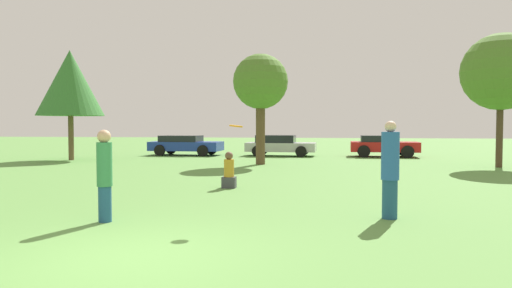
# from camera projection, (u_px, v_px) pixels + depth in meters

# --- Properties ---
(ground_plane) EXTENTS (120.00, 120.00, 0.00)m
(ground_plane) POSITION_uv_depth(u_px,v_px,m) (126.00, 259.00, 6.41)
(ground_plane) COLOR #5B8E42
(person_thrower) EXTENTS (0.29, 0.29, 1.77)m
(person_thrower) POSITION_uv_depth(u_px,v_px,m) (105.00, 174.00, 8.79)
(person_thrower) COLOR navy
(person_thrower) RESTS_ON ground
(person_catcher) EXTENTS (0.35, 0.35, 1.94)m
(person_catcher) POSITION_uv_depth(u_px,v_px,m) (390.00, 169.00, 9.10)
(person_catcher) COLOR navy
(person_catcher) RESTS_ON ground
(frisbee) EXTENTS (0.26, 0.26, 0.06)m
(frisbee) POSITION_uv_depth(u_px,v_px,m) (236.00, 126.00, 8.84)
(frisbee) COLOR orange
(bystander_sitting) EXTENTS (0.40, 0.33, 1.07)m
(bystander_sitting) POSITION_uv_depth(u_px,v_px,m) (229.00, 172.00, 13.58)
(bystander_sitting) COLOR #3F3F47
(bystander_sitting) RESTS_ON ground
(tree_0) EXTENTS (3.45, 3.45, 5.79)m
(tree_0) POSITION_uv_depth(u_px,v_px,m) (70.00, 83.00, 24.18)
(tree_0) COLOR brown
(tree_0) RESTS_ON ground
(tree_1) EXTENTS (2.58, 2.58, 5.18)m
(tree_1) POSITION_uv_depth(u_px,v_px,m) (260.00, 83.00, 21.51)
(tree_1) COLOR brown
(tree_1) RESTS_ON ground
(tree_2) EXTENTS (3.35, 3.35, 5.85)m
(tree_2) POSITION_uv_depth(u_px,v_px,m) (501.00, 72.00, 20.01)
(tree_2) COLOR #473323
(tree_2) RESTS_ON ground
(parked_car_blue) EXTENTS (4.42, 2.16, 1.21)m
(parked_car_blue) POSITION_uv_depth(u_px,v_px,m) (185.00, 144.00, 28.18)
(parked_car_blue) COLOR #1E389E
(parked_car_blue) RESTS_ON ground
(parked_car_silver) EXTENTS (4.22, 2.11, 1.25)m
(parked_car_silver) POSITION_uv_depth(u_px,v_px,m) (280.00, 145.00, 27.57)
(parked_car_silver) COLOR #B2B2B7
(parked_car_silver) RESTS_ON ground
(parked_car_red) EXTENTS (3.94, 2.22, 1.24)m
(parked_car_red) POSITION_uv_depth(u_px,v_px,m) (383.00, 145.00, 26.82)
(parked_car_red) COLOR red
(parked_car_red) RESTS_ON ground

